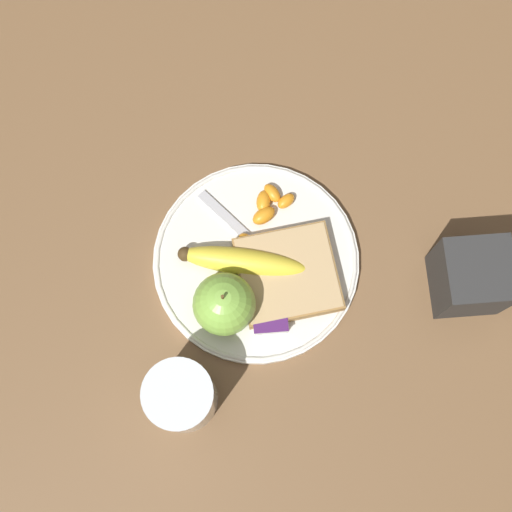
% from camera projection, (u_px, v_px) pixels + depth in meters
% --- Properties ---
extents(ground_plane, '(3.00, 3.00, 0.00)m').
position_uv_depth(ground_plane, '(256.00, 262.00, 0.92)').
color(ground_plane, brown).
extents(plate, '(0.27, 0.27, 0.01)m').
position_uv_depth(plate, '(256.00, 261.00, 0.92)').
color(plate, silver).
rests_on(plate, ground_plane).
extents(juice_glass, '(0.08, 0.08, 0.10)m').
position_uv_depth(juice_glass, '(182.00, 397.00, 0.84)').
color(juice_glass, silver).
rests_on(juice_glass, ground_plane).
extents(apple, '(0.08, 0.08, 0.09)m').
position_uv_depth(apple, '(224.00, 304.00, 0.86)').
color(apple, '#84BC47').
rests_on(apple, plate).
extents(banana, '(0.17, 0.07, 0.03)m').
position_uv_depth(banana, '(242.00, 261.00, 0.89)').
color(banana, yellow).
rests_on(banana, plate).
extents(bread_slice, '(0.13, 0.13, 0.02)m').
position_uv_depth(bread_slice, '(288.00, 275.00, 0.90)').
color(bread_slice, olive).
rests_on(bread_slice, plate).
extents(fork, '(0.13, 0.15, 0.00)m').
position_uv_depth(fork, '(260.00, 248.00, 0.91)').
color(fork, '#B2B2B7').
rests_on(fork, plate).
extents(jam_packet, '(0.04, 0.04, 0.02)m').
position_uv_depth(jam_packet, '(270.00, 320.00, 0.88)').
color(jam_packet, silver).
rests_on(jam_packet, plate).
extents(orange_segment_0, '(0.03, 0.04, 0.02)m').
position_uv_depth(orange_segment_0, '(248.00, 245.00, 0.91)').
color(orange_segment_0, orange).
rests_on(orange_segment_0, plate).
extents(orange_segment_1, '(0.03, 0.04, 0.02)m').
position_uv_depth(orange_segment_1, '(266.00, 244.00, 0.91)').
color(orange_segment_1, orange).
rests_on(orange_segment_1, plate).
extents(orange_segment_2, '(0.04, 0.03, 0.02)m').
position_uv_depth(orange_segment_2, '(264.00, 216.00, 0.92)').
color(orange_segment_2, orange).
rests_on(orange_segment_2, plate).
extents(orange_segment_3, '(0.03, 0.03, 0.01)m').
position_uv_depth(orange_segment_3, '(286.00, 201.00, 0.93)').
color(orange_segment_3, orange).
rests_on(orange_segment_3, plate).
extents(orange_segment_4, '(0.03, 0.03, 0.02)m').
position_uv_depth(orange_segment_4, '(272.00, 193.00, 0.93)').
color(orange_segment_4, orange).
rests_on(orange_segment_4, plate).
extents(orange_segment_5, '(0.02, 0.03, 0.02)m').
position_uv_depth(orange_segment_5, '(263.00, 201.00, 0.92)').
color(orange_segment_5, orange).
rests_on(orange_segment_5, plate).
extents(condiment_caddy, '(0.08, 0.08, 0.09)m').
position_uv_depth(condiment_caddy, '(471.00, 277.00, 0.87)').
color(condiment_caddy, '#2D2D2D').
rests_on(condiment_caddy, ground_plane).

